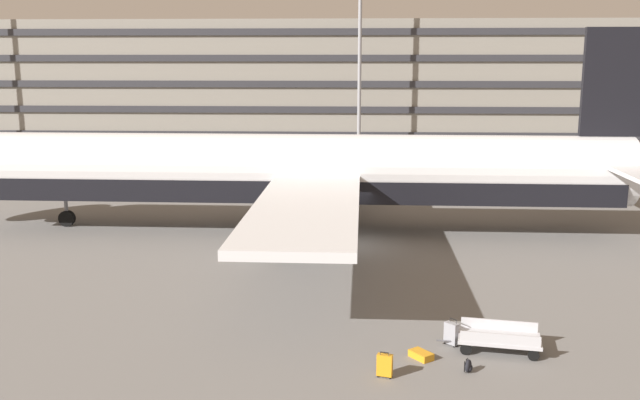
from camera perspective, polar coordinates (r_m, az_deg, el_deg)
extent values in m
plane|color=slate|center=(35.80, 2.22, -3.65)|extent=(600.00, 600.00, 0.00)
cube|color=gray|center=(84.88, 2.52, 9.63)|extent=(177.35, 19.43, 13.51)
cube|color=#2D2D33|center=(75.44, 2.47, 5.30)|extent=(175.58, 0.24, 0.70)
cube|color=#2D2D33|center=(75.21, 2.48, 7.35)|extent=(175.58, 0.24, 0.70)
cube|color=#2D2D33|center=(75.07, 2.50, 9.41)|extent=(175.58, 0.24, 0.70)
cube|color=#2D2D33|center=(75.03, 2.52, 11.47)|extent=(175.58, 0.24, 0.70)
cube|color=#2D2D33|center=(75.08, 2.54, 13.53)|extent=(175.58, 0.24, 0.70)
cylinder|color=silver|center=(38.27, -1.53, 2.61)|extent=(35.18, 4.27, 3.73)
cube|color=black|center=(38.44, -1.52, 1.09)|extent=(33.77, 4.17, 1.19)
cube|color=black|center=(40.09, 23.68, 8.77)|extent=(4.48, 0.43, 5.60)
cube|color=silver|center=(37.00, 24.44, 2.02)|extent=(1.89, 5.62, 0.20)
cube|color=silver|center=(43.63, 21.18, 3.54)|extent=(1.89, 5.62, 0.20)
cube|color=silver|center=(29.17, -1.15, -0.70)|extent=(4.62, 14.82, 0.36)
cube|color=silver|center=(47.37, 0.66, 3.95)|extent=(4.62, 14.82, 0.36)
cylinder|color=#9E9EA3|center=(32.09, -1.64, -2.02)|extent=(2.70, 2.09, 2.05)
cylinder|color=#9E9EA3|center=(44.97, -0.15, 1.85)|extent=(2.70, 2.09, 2.05)
cylinder|color=black|center=(42.13, -19.90, -1.42)|extent=(0.91, 0.36, 0.90)
cylinder|color=slate|center=(41.97, -19.98, -0.36)|extent=(0.20, 0.20, 1.58)
cylinder|color=black|center=(37.20, 0.44, -2.35)|extent=(0.91, 0.36, 0.90)
cylinder|color=slate|center=(37.02, 0.45, -1.16)|extent=(0.20, 0.20, 1.58)
cylinder|color=black|center=(40.29, 0.68, -1.29)|extent=(0.91, 0.36, 0.90)
cylinder|color=slate|center=(40.12, 0.69, -0.19)|extent=(0.20, 0.20, 1.58)
cylinder|color=gray|center=(70.89, 3.27, 13.41)|extent=(0.36, 0.36, 23.70)
cube|color=orange|center=(21.37, 5.29, -13.23)|extent=(0.50, 0.32, 0.66)
cylinder|color=#333338|center=(21.19, 4.93, -12.34)|extent=(0.02, 0.02, 0.09)
cylinder|color=#333338|center=(21.14, 5.61, -12.41)|extent=(0.02, 0.02, 0.09)
cube|color=black|center=(21.14, 5.27, -12.26)|extent=(0.25, 0.09, 0.02)
cylinder|color=black|center=(21.63, 4.83, -13.95)|extent=(0.03, 0.05, 0.05)
cylinder|color=black|center=(21.55, 5.81, -14.06)|extent=(0.03, 0.05, 0.05)
cylinder|color=black|center=(21.48, 4.73, -14.13)|extent=(0.03, 0.05, 0.05)
cylinder|color=black|center=(21.41, 5.72, -14.24)|extent=(0.03, 0.05, 0.05)
cube|color=orange|center=(22.82, 8.23, -12.38)|extent=(0.81, 0.86, 0.23)
cube|color=black|center=(23.08, 7.53, -12.08)|extent=(0.19, 0.16, 0.02)
cube|color=gray|center=(23.86, 10.65, -10.62)|extent=(0.49, 0.50, 0.72)
cylinder|color=#333338|center=(23.68, 11.04, -9.72)|extent=(0.02, 0.02, 0.11)
cylinder|color=#333338|center=(23.83, 10.54, -9.56)|extent=(0.02, 0.02, 0.11)
cube|color=black|center=(23.73, 10.80, -9.51)|extent=(0.20, 0.20, 0.02)
cylinder|color=black|center=(23.83, 10.85, -11.65)|extent=(0.05, 0.05, 0.05)
cylinder|color=black|center=(24.04, 10.12, -11.41)|extent=(0.05, 0.05, 0.05)
cylinder|color=black|center=(23.96, 11.12, -11.53)|extent=(0.05, 0.05, 0.05)
cylinder|color=black|center=(24.17, 10.39, -11.29)|extent=(0.05, 0.05, 0.05)
ellipsoid|color=black|center=(22.11, 11.98, -13.08)|extent=(0.32, 0.41, 0.40)
ellipsoid|color=black|center=(22.12, 12.19, -13.25)|extent=(0.18, 0.27, 0.18)
torus|color=black|center=(22.03, 11.93, -12.57)|extent=(0.04, 0.08, 0.08)
cube|color=black|center=(22.22, 11.82, -12.95)|extent=(0.04, 0.04, 0.34)
cube|color=black|center=(22.04, 11.69, -13.15)|extent=(0.04, 0.04, 0.34)
cube|color=#B7B7BC|center=(23.75, 14.39, -10.86)|extent=(2.79, 1.73, 0.12)
cylinder|color=#4C4C51|center=(23.82, 10.31, -11.23)|extent=(0.70, 0.17, 0.05)
cube|color=#B7B7BC|center=(23.10, 14.45, -10.97)|extent=(2.44, 0.47, 0.40)
cube|color=#B7B7BC|center=(24.25, 14.37, -9.88)|extent=(2.44, 0.47, 0.40)
cylinder|color=black|center=(23.30, 11.78, -11.81)|extent=(0.37, 0.16, 0.36)
cylinder|color=black|center=(24.33, 11.83, -10.80)|extent=(0.37, 0.16, 0.36)
cylinder|color=black|center=(23.40, 16.99, -11.99)|extent=(0.37, 0.16, 0.36)
cylinder|color=black|center=(24.41, 16.81, -10.98)|extent=(0.37, 0.16, 0.36)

